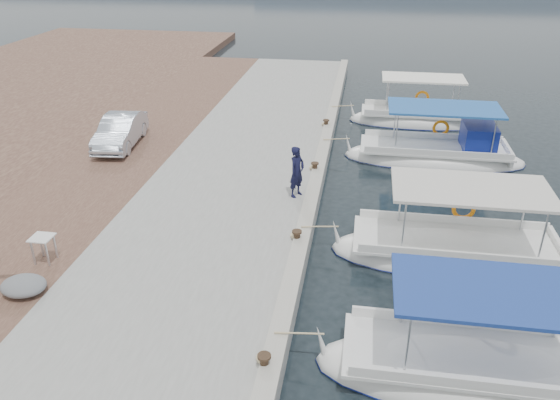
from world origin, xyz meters
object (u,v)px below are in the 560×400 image
object	(u,v)px
fishing_caique_b	(471,373)
fishing_caique_e	(415,121)
fishing_caique_c	(454,255)
parked_car	(120,131)
fishing_caique_d	(436,156)
fisherman	(297,172)

from	to	relation	value
fishing_caique_b	fishing_caique_e	bearing A→B (deg)	90.32
fishing_caique_c	parked_car	world-z (taller)	fishing_caique_c
fishing_caique_e	parked_car	bearing A→B (deg)	-152.59
fishing_caique_e	parked_car	xyz separation A→B (m)	(-12.04, -6.24, 0.98)
fishing_caique_d	fishing_caique_e	distance (m)	4.72
fishing_caique_b	fishing_caique_e	size ratio (longest dim) A/B	1.03
fisherman	fishing_caique_d	bearing A→B (deg)	-14.91
fishing_caique_e	parked_car	size ratio (longest dim) A/B	1.69
fishing_caique_b	fishing_caique_e	distance (m)	16.74
fishing_caique_b	fisherman	distance (m)	8.43
parked_car	fishing_caique_d	bearing A→B (deg)	0.91
fishing_caique_e	fisherman	world-z (taller)	fishing_caique_e
fishing_caique_b	parked_car	size ratio (longest dim) A/B	1.75
fishing_caique_e	fishing_caique_d	bearing A→B (deg)	-83.47
fishing_caique_d	fishing_caique_e	bearing A→B (deg)	96.53
fishing_caique_e	fisherman	distance (m)	10.78
fisherman	parked_car	distance (m)	8.36
fishing_caique_c	fisherman	bearing A→B (deg)	154.06
fishing_caique_e	fishing_caique_c	bearing A→B (deg)	-88.44
fishing_caique_c	fishing_caique_d	xyz separation A→B (m)	(0.21, 7.38, 0.07)
fishing_caique_c	fishing_caique_e	distance (m)	12.07
fishing_caique_e	fisherman	xyz separation A→B (m)	(-4.45, -9.74, 1.22)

